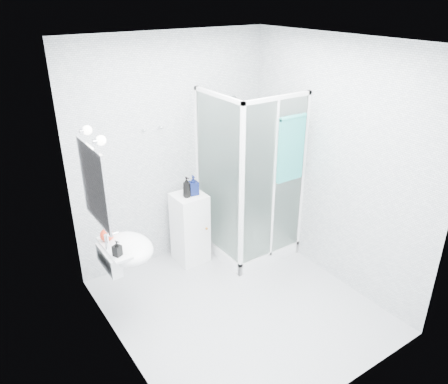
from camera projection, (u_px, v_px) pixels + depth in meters
room at (241, 192)px, 3.95m from camera, size 2.40×2.60×2.60m
shower_enclosure at (247, 221)px, 5.23m from camera, size 0.90×0.95×2.00m
wall_basin at (125, 250)px, 4.00m from camera, size 0.46×0.56×0.35m
mirror at (94, 185)px, 3.60m from camera, size 0.02×0.60×0.70m
vanity_lights at (93, 135)px, 3.45m from camera, size 0.10×0.40×0.08m
wall_hooks at (153, 129)px, 4.63m from camera, size 0.23×0.06×0.03m
storage_cabinet at (190, 228)px, 5.11m from camera, size 0.36×0.38×0.85m
hand_towel at (291, 147)px, 4.64m from camera, size 0.34×0.05×0.73m
shampoo_bottle_a at (187, 187)px, 4.84m from camera, size 0.10×0.11×0.24m
shampoo_bottle_b at (193, 185)px, 4.90m from camera, size 0.12×0.12×0.23m
soap_dispenser_orange at (106, 233)px, 4.00m from camera, size 0.14×0.14×0.16m
soap_dispenser_black at (117, 248)px, 3.77m from camera, size 0.09×0.09×0.15m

